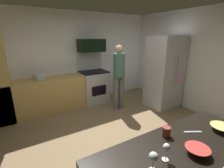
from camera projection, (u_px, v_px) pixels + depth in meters
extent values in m
cube|color=olive|center=(115.00, 141.00, 3.11)|extent=(5.20, 4.80, 0.02)
cube|color=silver|center=(72.00, 59.00, 4.65)|extent=(5.20, 0.12, 2.60)
cube|color=silver|center=(202.00, 63.00, 3.97)|extent=(0.12, 4.80, 2.60)
cube|color=tan|center=(45.00, 96.00, 4.16)|extent=(2.40, 0.60, 0.90)
cube|color=#B7B9B5|center=(94.00, 87.00, 4.82)|extent=(0.76, 0.64, 0.92)
cube|color=black|center=(94.00, 72.00, 4.68)|extent=(0.76, 0.64, 0.03)
cube|color=#B7B9B5|center=(89.00, 60.00, 4.84)|extent=(0.76, 0.06, 0.55)
cube|color=black|center=(99.00, 90.00, 4.56)|extent=(0.44, 0.01, 0.28)
cube|color=black|center=(91.00, 45.00, 4.55)|extent=(0.74, 0.38, 0.35)
cube|color=#B7B7B9|center=(164.00, 73.00, 4.39)|extent=(0.83, 0.71, 1.94)
cylinder|color=#B7B7B9|center=(175.00, 72.00, 4.04)|extent=(0.02, 0.02, 0.87)
cylinder|color=#B7B7B9|center=(177.00, 72.00, 4.08)|extent=(0.02, 0.02, 0.87)
cube|color=#E48ED2|center=(179.00, 78.00, 4.20)|extent=(0.20, 0.01, 0.26)
cylinder|color=slate|center=(116.00, 93.00, 4.31)|extent=(0.14, 0.14, 0.91)
cylinder|color=slate|center=(121.00, 92.00, 4.39)|extent=(0.14, 0.14, 0.91)
cylinder|color=#406D61|center=(119.00, 65.00, 4.13)|extent=(0.30, 0.30, 0.60)
sphere|color=tan|center=(119.00, 49.00, 4.01)|extent=(0.20, 0.20, 0.20)
cone|color=#C93C35|center=(197.00, 151.00, 1.48)|extent=(0.22, 0.22, 0.06)
cone|color=#DDD56B|center=(222.00, 128.00, 1.84)|extent=(0.25, 0.25, 0.06)
cylinder|color=silver|center=(165.00, 160.00, 1.42)|extent=(0.06, 0.06, 0.01)
cylinder|color=silver|center=(166.00, 155.00, 1.40)|extent=(0.01, 0.01, 0.09)
ellipsoid|color=silver|center=(167.00, 147.00, 1.38)|extent=(0.06, 0.06, 0.07)
cylinder|color=silver|center=(153.00, 165.00, 1.29)|extent=(0.01, 0.01, 0.09)
ellipsoid|color=silver|center=(154.00, 156.00, 1.27)|extent=(0.07, 0.07, 0.07)
cylinder|color=brown|center=(166.00, 132.00, 1.74)|extent=(0.09, 0.09, 0.11)
cube|color=#B7BABF|center=(193.00, 132.00, 1.82)|extent=(0.19, 0.12, 0.01)
cylinder|color=#B5C0C1|center=(39.00, 77.00, 3.97)|extent=(0.28, 0.28, 0.15)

